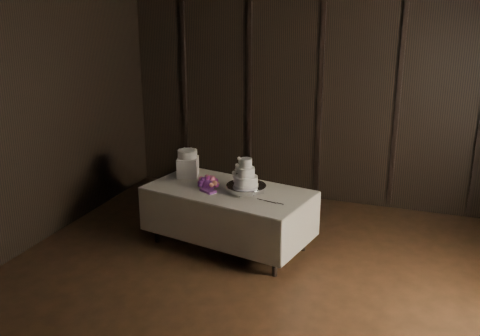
% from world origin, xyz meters
% --- Properties ---
extents(room, '(6.08, 7.08, 3.08)m').
position_xyz_m(room, '(0.00, 0.00, 1.50)').
color(room, black).
rests_on(room, ground).
extents(display_table, '(2.16, 1.41, 0.76)m').
position_xyz_m(display_table, '(-0.68, 1.46, 0.42)').
color(display_table, beige).
rests_on(display_table, ground).
extents(cake_stand, '(0.52, 0.52, 0.09)m').
position_xyz_m(cake_stand, '(-0.44, 1.44, 0.81)').
color(cake_stand, silver).
rests_on(cake_stand, display_table).
extents(wedding_cake, '(0.31, 0.28, 0.33)m').
position_xyz_m(wedding_cake, '(-0.47, 1.43, 0.98)').
color(wedding_cake, white).
rests_on(wedding_cake, cake_stand).
extents(bouquet, '(0.47, 0.51, 0.20)m').
position_xyz_m(bouquet, '(-0.93, 1.42, 0.83)').
color(bouquet, '#D15988').
rests_on(bouquet, display_table).
extents(box_pedestal, '(0.32, 0.32, 0.25)m').
position_xyz_m(box_pedestal, '(-1.36, 1.76, 0.89)').
color(box_pedestal, white).
rests_on(box_pedestal, display_table).
extents(small_cake, '(0.33, 0.33, 0.10)m').
position_xyz_m(small_cake, '(-1.36, 1.76, 1.06)').
color(small_cake, white).
rests_on(small_cake, box_pedestal).
extents(cake_knife, '(0.36, 0.12, 0.01)m').
position_xyz_m(cake_knife, '(-0.12, 1.23, 0.77)').
color(cake_knife, silver).
rests_on(cake_knife, display_table).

